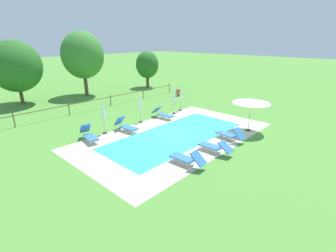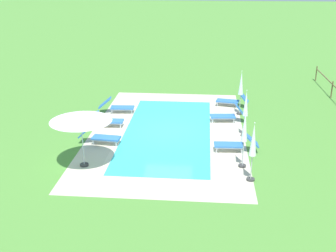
{
  "view_description": "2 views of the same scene",
  "coord_description": "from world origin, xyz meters",
  "px_view_note": "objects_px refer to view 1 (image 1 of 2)",
  "views": [
    {
      "loc": [
        -11.55,
        -10.02,
        6.11
      ],
      "look_at": [
        -0.2,
        0.5,
        0.6
      ],
      "focal_mm": 26.47,
      "sensor_mm": 36.0,
      "label": 1
    },
    {
      "loc": [
        19.96,
        1.76,
        7.9
      ],
      "look_at": [
        1.97,
        0.19,
        1.05
      ],
      "focal_mm": 46.14,
      "sensor_mm": 36.0,
      "label": 2
    }
  ],
  "objects_px": {
    "sun_lounger_south_mid": "(214,146)",
    "patio_umbrella_closed_row_west": "(140,103)",
    "sun_lounger_north_near_steps": "(126,126)",
    "sun_lounger_north_end": "(230,134)",
    "tree_west_mid": "(147,65)",
    "patio_umbrella_closed_row_mid_west": "(174,95)",
    "terracotta_urn_near_fence": "(178,92)",
    "patio_umbrella_open_foreground": "(251,101)",
    "tree_far_west": "(83,55)",
    "sun_lounger_north_far": "(163,114)",
    "patio_umbrella_closed_row_mid_east": "(181,93)",
    "tree_centre": "(16,66)",
    "sun_lounger_south_near_corner": "(89,135)",
    "patio_umbrella_closed_row_centre": "(103,110)",
    "sun_lounger_north_mid": "(187,158)"
  },
  "relations": [
    {
      "from": "sun_lounger_south_mid",
      "to": "patio_umbrella_open_foreground",
      "type": "distance_m",
      "value": 4.92
    },
    {
      "from": "sun_lounger_north_end",
      "to": "sun_lounger_north_mid",
      "type": "bearing_deg",
      "value": -178.91
    },
    {
      "from": "sun_lounger_south_near_corner",
      "to": "patio_umbrella_closed_row_centre",
      "type": "height_order",
      "value": "patio_umbrella_closed_row_centre"
    },
    {
      "from": "patio_umbrella_open_foreground",
      "to": "tree_centre",
      "type": "distance_m",
      "value": 21.2
    },
    {
      "from": "sun_lounger_north_near_steps",
      "to": "patio_umbrella_closed_row_west",
      "type": "bearing_deg",
      "value": 20.01
    },
    {
      "from": "sun_lounger_north_far",
      "to": "tree_west_mid",
      "type": "relative_size",
      "value": 0.43
    },
    {
      "from": "terracotta_urn_near_fence",
      "to": "tree_centre",
      "type": "height_order",
      "value": "tree_centre"
    },
    {
      "from": "sun_lounger_north_near_steps",
      "to": "tree_centre",
      "type": "xyz_separation_m",
      "value": [
        -2.21,
        13.39,
        3.22
      ]
    },
    {
      "from": "sun_lounger_north_end",
      "to": "terracotta_urn_near_fence",
      "type": "distance_m",
      "value": 13.02
    },
    {
      "from": "patio_umbrella_closed_row_west",
      "to": "patio_umbrella_closed_row_mid_west",
      "type": "height_order",
      "value": "patio_umbrella_closed_row_mid_west"
    },
    {
      "from": "tree_far_west",
      "to": "tree_centre",
      "type": "height_order",
      "value": "tree_far_west"
    },
    {
      "from": "sun_lounger_south_near_corner",
      "to": "patio_umbrella_closed_row_mid_west",
      "type": "height_order",
      "value": "patio_umbrella_closed_row_mid_west"
    },
    {
      "from": "tree_west_mid",
      "to": "tree_far_west",
      "type": "bearing_deg",
      "value": 169.76
    },
    {
      "from": "patio_umbrella_open_foreground",
      "to": "tree_far_west",
      "type": "distance_m",
      "value": 18.82
    },
    {
      "from": "sun_lounger_north_end",
      "to": "tree_west_mid",
      "type": "height_order",
      "value": "tree_west_mid"
    },
    {
      "from": "sun_lounger_north_near_steps",
      "to": "sun_lounger_north_far",
      "type": "xyz_separation_m",
      "value": [
        3.85,
        0.17,
        -0.02
      ]
    },
    {
      "from": "patio_umbrella_closed_row_mid_west",
      "to": "tree_far_west",
      "type": "height_order",
      "value": "tree_far_west"
    },
    {
      "from": "sun_lounger_north_far",
      "to": "patio_umbrella_closed_row_west",
      "type": "relative_size",
      "value": 0.85
    },
    {
      "from": "patio_umbrella_closed_row_centre",
      "to": "tree_west_mid",
      "type": "distance_m",
      "value": 17.01
    },
    {
      "from": "patio_umbrella_closed_row_mid_east",
      "to": "tree_far_west",
      "type": "xyz_separation_m",
      "value": [
        -2.38,
        11.85,
        2.8
      ]
    },
    {
      "from": "sun_lounger_south_near_corner",
      "to": "tree_centre",
      "type": "relative_size",
      "value": 0.32
    },
    {
      "from": "sun_lounger_south_mid",
      "to": "patio_umbrella_closed_row_mid_east",
      "type": "relative_size",
      "value": 0.85
    },
    {
      "from": "sun_lounger_north_near_steps",
      "to": "sun_lounger_north_end",
      "type": "height_order",
      "value": "sun_lounger_north_near_steps"
    },
    {
      "from": "sun_lounger_south_mid",
      "to": "patio_umbrella_closed_row_mid_west",
      "type": "xyz_separation_m",
      "value": [
        4.11,
        6.69,
        1.25
      ]
    },
    {
      "from": "sun_lounger_north_end",
      "to": "patio_umbrella_closed_row_mid_west",
      "type": "bearing_deg",
      "value": 73.56
    },
    {
      "from": "sun_lounger_north_mid",
      "to": "sun_lounger_north_end",
      "type": "bearing_deg",
      "value": 1.09
    },
    {
      "from": "sun_lounger_south_mid",
      "to": "patio_umbrella_closed_row_west",
      "type": "xyz_separation_m",
      "value": [
        0.68,
        7.03,
        1.13
      ]
    },
    {
      "from": "patio_umbrella_closed_row_west",
      "to": "patio_umbrella_closed_row_mid_east",
      "type": "distance_m",
      "value": 4.61
    },
    {
      "from": "patio_umbrella_closed_row_mid_west",
      "to": "patio_umbrella_closed_row_mid_east",
      "type": "xyz_separation_m",
      "value": [
        1.17,
        0.24,
        -0.04
      ]
    },
    {
      "from": "terracotta_urn_near_fence",
      "to": "sun_lounger_north_far",
      "type": "bearing_deg",
      "value": -147.91
    },
    {
      "from": "tree_far_west",
      "to": "tree_centre",
      "type": "xyz_separation_m",
      "value": [
        -6.39,
        0.93,
        -0.75
      ]
    },
    {
      "from": "sun_lounger_north_near_steps",
      "to": "patio_umbrella_closed_row_centre",
      "type": "height_order",
      "value": "patio_umbrella_closed_row_centre"
    },
    {
      "from": "sun_lounger_south_mid",
      "to": "tree_far_west",
      "type": "bearing_deg",
      "value": 81.19
    },
    {
      "from": "patio_umbrella_closed_row_west",
      "to": "tree_far_west",
      "type": "height_order",
      "value": "tree_far_west"
    },
    {
      "from": "terracotta_urn_near_fence",
      "to": "tree_west_mid",
      "type": "bearing_deg",
      "value": 79.04
    },
    {
      "from": "patio_umbrella_closed_row_mid_west",
      "to": "sun_lounger_north_mid",
      "type": "bearing_deg",
      "value": -134.29
    },
    {
      "from": "tree_centre",
      "to": "patio_umbrella_open_foreground",
      "type": "bearing_deg",
      "value": -67.57
    },
    {
      "from": "terracotta_urn_near_fence",
      "to": "tree_centre",
      "type": "relative_size",
      "value": 0.13
    },
    {
      "from": "patio_umbrella_closed_row_mid_west",
      "to": "tree_west_mid",
      "type": "height_order",
      "value": "tree_west_mid"
    },
    {
      "from": "sun_lounger_north_end",
      "to": "terracotta_urn_near_fence",
      "type": "height_order",
      "value": "sun_lounger_north_end"
    },
    {
      "from": "patio_umbrella_open_foreground",
      "to": "tree_far_west",
      "type": "relative_size",
      "value": 0.36
    },
    {
      "from": "terracotta_urn_near_fence",
      "to": "tree_far_west",
      "type": "height_order",
      "value": "tree_far_west"
    },
    {
      "from": "sun_lounger_north_mid",
      "to": "sun_lounger_south_mid",
      "type": "distance_m",
      "value": 2.22
    },
    {
      "from": "patio_umbrella_closed_row_mid_west",
      "to": "patio_umbrella_closed_row_mid_east",
      "type": "relative_size",
      "value": 1.03
    },
    {
      "from": "sun_lounger_north_end",
      "to": "patio_umbrella_closed_row_centre",
      "type": "distance_m",
      "value": 8.34
    },
    {
      "from": "sun_lounger_north_end",
      "to": "patio_umbrella_closed_row_mid_west",
      "type": "xyz_separation_m",
      "value": [
        1.89,
        6.4,
        1.23
      ]
    },
    {
      "from": "sun_lounger_north_mid",
      "to": "patio_umbrella_closed_row_mid_west",
      "type": "relative_size",
      "value": 0.81
    },
    {
      "from": "patio_umbrella_open_foreground",
      "to": "terracotta_urn_near_fence",
      "type": "distance_m",
      "value": 12.06
    },
    {
      "from": "sun_lounger_north_mid",
      "to": "sun_lounger_north_far",
      "type": "distance_m",
      "value": 7.89
    },
    {
      "from": "sun_lounger_north_end",
      "to": "patio_umbrella_closed_row_mid_east",
      "type": "distance_m",
      "value": 7.4
    }
  ]
}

